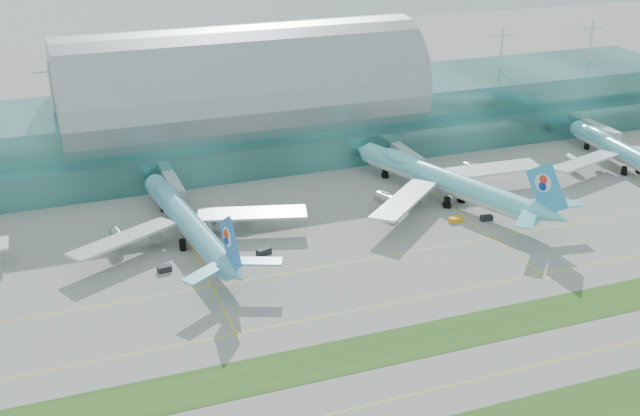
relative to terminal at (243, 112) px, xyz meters
name	(u,v)px	position (x,y,z in m)	size (l,w,h in m)	color
ground	(414,348)	(-0.01, -128.79, -14.23)	(700.00, 700.00, 0.00)	gray
terminal	(243,112)	(0.00, 0.00, 0.00)	(340.00, 69.10, 36.00)	#3D7A75
grass_strip_far	(410,343)	(-0.01, -126.79, -14.19)	(420.00, 12.00, 0.08)	#2D591E
taxiline_b	(448,386)	(-0.01, -142.79, -14.22)	(420.00, 0.35, 0.01)	yellow
taxiline_c	(378,306)	(-0.01, -110.79, -14.22)	(420.00, 0.35, 0.01)	yellow
taxiline_d	(341,264)	(-0.01, -88.79, -14.22)	(420.00, 0.35, 0.01)	yellow
airliner_b	(187,220)	(-32.74, -62.84, -8.06)	(63.62, 72.63, 19.99)	#59ADC5
airliner_c	(444,179)	(43.10, -61.35, -7.56)	(65.28, 75.96, 21.62)	#64D0DE
airliner_d	(626,153)	(110.37, -59.24, -8.38)	(60.54, 68.96, 18.97)	#5BBEC9
gse_c	(164,269)	(-41.73, -77.52, -13.45)	(3.33, 1.85, 1.55)	black
gse_d	(264,252)	(-16.48, -77.26, -13.36)	(3.76, 1.81, 1.73)	black
gse_e	(455,220)	(38.92, -76.52, -13.55)	(3.61, 1.84, 1.35)	orange
gse_f	(486,218)	(47.56, -78.50, -13.51)	(3.36, 1.73, 1.44)	black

